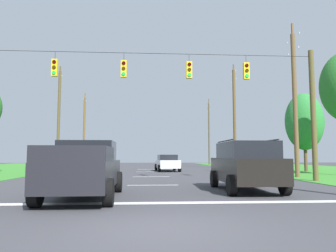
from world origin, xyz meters
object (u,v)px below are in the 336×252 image
(utility_pole_distant_right, at_px, (84,130))
(utility_pole_near_left, at_px, (209,132))
(utility_pole_mid_right, at_px, (295,100))
(utility_pole_far_left, at_px, (59,118))
(distant_car_crossing_white, at_px, (167,163))
(pickup_truck, at_px, (85,169))
(utility_pole_far_right, at_px, (234,116))
(overhead_signal_span, at_px, (152,105))
(tree_roadside_far_right, at_px, (304,122))
(suv_black, at_px, (245,165))

(utility_pole_distant_right, bearing_deg, utility_pole_near_left, 2.78)
(utility_pole_distant_right, bearing_deg, utility_pole_mid_right, -55.65)
(utility_pole_far_left, bearing_deg, distant_car_crossing_white, -19.95)
(utility_pole_far_left, bearing_deg, pickup_truck, -72.83)
(utility_pole_far_left, bearing_deg, utility_pole_distant_right, 91.09)
(utility_pole_far_right, relative_size, utility_pole_distant_right, 1.05)
(pickup_truck, height_order, utility_pole_near_left, utility_pole_near_left)
(overhead_signal_span, bearing_deg, tree_roadside_far_right, 37.33)
(utility_pole_far_right, bearing_deg, pickup_truck, -116.41)
(utility_pole_far_right, bearing_deg, utility_pole_far_left, -178.34)
(utility_pole_far_right, xyz_separation_m, tree_roadside_far_right, (4.70, -6.30, -1.21))
(pickup_truck, bearing_deg, utility_pole_far_right, 63.59)
(distant_car_crossing_white, bearing_deg, utility_pole_far_right, 30.83)
(utility_pole_far_right, height_order, utility_pole_far_left, utility_pole_far_right)
(utility_pole_far_right, bearing_deg, utility_pole_distant_right, 142.16)
(suv_black, distance_m, utility_pole_far_right, 22.72)
(suv_black, height_order, utility_pole_near_left, utility_pole_near_left)
(utility_pole_mid_right, bearing_deg, utility_pole_near_left, 90.42)
(utility_pole_mid_right, height_order, utility_pole_distant_right, utility_pole_distant_right)
(suv_black, bearing_deg, tree_roadside_far_right, 56.23)
(overhead_signal_span, xyz_separation_m, utility_pole_distant_right, (-9.76, 31.69, 1.02))
(tree_roadside_far_right, bearing_deg, utility_pole_mid_right, -120.18)
(utility_pole_far_right, relative_size, utility_pole_near_left, 1.11)
(utility_pole_mid_right, xyz_separation_m, tree_roadside_far_right, (4.28, 7.36, -0.65))
(utility_pole_far_left, height_order, utility_pole_distant_right, utility_pole_distant_right)
(pickup_truck, distance_m, utility_pole_far_left, 24.34)
(utility_pole_mid_right, distance_m, utility_pole_distant_right, 34.42)
(tree_roadside_far_right, bearing_deg, pickup_truck, -133.63)
(overhead_signal_span, bearing_deg, distant_car_crossing_white, 82.63)
(utility_pole_far_left, bearing_deg, suv_black, -57.84)
(distant_car_crossing_white, distance_m, utility_pole_far_right, 10.17)
(suv_black, relative_size, utility_pole_distant_right, 0.44)
(distant_car_crossing_white, xyz_separation_m, utility_pole_mid_right, (8.06, -9.09, 4.36))
(utility_pole_near_left, height_order, utility_pole_distant_right, utility_pole_distant_right)
(overhead_signal_span, height_order, utility_pole_mid_right, utility_pole_mid_right)
(distant_car_crossing_white, distance_m, utility_pole_mid_right, 12.91)
(utility_pole_near_left, bearing_deg, tree_roadside_far_right, -78.45)
(pickup_truck, bearing_deg, utility_pole_near_left, 73.16)
(utility_pole_mid_right, distance_m, tree_roadside_far_right, 8.54)
(pickup_truck, distance_m, tree_roadside_far_right, 23.94)
(distant_car_crossing_white, relative_size, utility_pole_mid_right, 0.42)
(suv_black, xyz_separation_m, utility_pole_near_left, (5.71, 37.24, 4.14))
(utility_pole_far_left, relative_size, tree_roadside_far_right, 1.52)
(suv_black, relative_size, utility_pole_far_right, 0.42)
(overhead_signal_span, distance_m, tree_roadside_far_right, 17.53)
(pickup_truck, bearing_deg, tree_roadside_far_right, 46.37)
(distant_car_crossing_white, relative_size, utility_pole_far_left, 0.41)
(overhead_signal_span, relative_size, utility_pole_distant_right, 1.71)
(pickup_truck, height_order, tree_roadside_far_right, tree_roadside_far_right)
(pickup_truck, bearing_deg, utility_pole_mid_right, 39.04)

